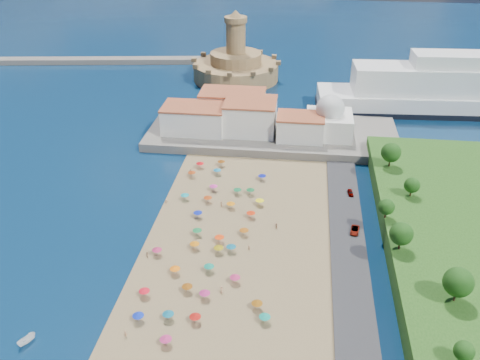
# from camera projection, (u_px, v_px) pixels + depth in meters

# --- Properties ---
(ground) EXTENTS (700.00, 700.00, 0.00)m
(ground) POSITION_uv_depth(u_px,v_px,m) (212.00, 255.00, 133.73)
(ground) COLOR #071938
(ground) RESTS_ON ground
(terrace) EXTENTS (90.00, 36.00, 3.00)m
(terrace) POSITION_uv_depth(u_px,v_px,m) (272.00, 134.00, 195.40)
(terrace) COLOR #59544C
(terrace) RESTS_ON ground
(jetty) EXTENTS (18.00, 70.00, 2.40)m
(jetty) POSITION_uv_depth(u_px,v_px,m) (227.00, 99.00, 228.35)
(jetty) COLOR #59544C
(jetty) RESTS_ON ground
(breakwater) EXTENTS (199.03, 34.77, 2.60)m
(breakwater) POSITION_uv_depth(u_px,v_px,m) (53.00, 61.00, 278.01)
(breakwater) COLOR #59544C
(breakwater) RESTS_ON ground
(waterfront_buildings) EXTENTS (57.00, 29.00, 11.00)m
(waterfront_buildings) POSITION_uv_depth(u_px,v_px,m) (237.00, 115.00, 194.29)
(waterfront_buildings) COLOR silver
(waterfront_buildings) RESTS_ON terrace
(domed_building) EXTENTS (16.00, 16.00, 15.00)m
(domed_building) POSITION_uv_depth(u_px,v_px,m) (329.00, 120.00, 187.90)
(domed_building) COLOR silver
(domed_building) RESTS_ON terrace
(fortress) EXTENTS (40.00, 40.00, 32.40)m
(fortress) POSITION_uv_depth(u_px,v_px,m) (236.00, 66.00, 251.80)
(fortress) COLOR #A38051
(fortress) RESTS_ON ground
(beach_parasols) EXTENTS (32.25, 115.92, 2.20)m
(beach_parasols) POSITION_uv_depth(u_px,v_px,m) (199.00, 276.00, 123.11)
(beach_parasols) COLOR gray
(beach_parasols) RESTS_ON beach
(beachgoers) EXTENTS (34.28, 95.53, 1.88)m
(beachgoers) POSITION_uv_depth(u_px,v_px,m) (194.00, 265.00, 128.16)
(beachgoers) COLOR tan
(beachgoers) RESTS_ON beach
(parked_cars) EXTENTS (2.90, 75.84, 1.36)m
(parked_cars) POSITION_uv_depth(u_px,v_px,m) (358.00, 256.00, 130.97)
(parked_cars) COLOR gray
(parked_cars) RESTS_ON promenade
(hillside_trees) EXTENTS (15.80, 107.64, 7.92)m
(hillside_trees) POSITION_uv_depth(u_px,v_px,m) (424.00, 255.00, 116.67)
(hillside_trees) COLOR #382314
(hillside_trees) RESTS_ON hillside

